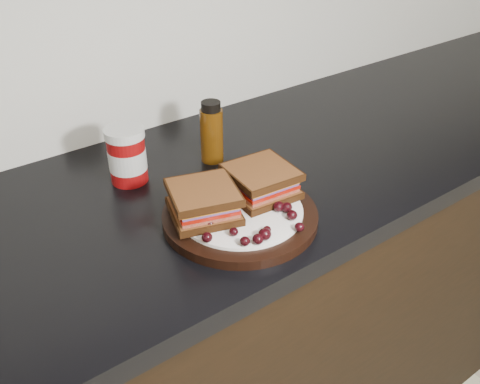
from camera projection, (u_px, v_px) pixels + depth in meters
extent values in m
cube|color=black|center=(232.00, 336.00, 1.35)|extent=(3.96, 0.58, 0.86)
cube|color=black|center=(230.00, 185.00, 1.10)|extent=(3.98, 0.60, 0.04)
cylinder|color=black|center=(240.00, 216.00, 0.96)|extent=(0.28, 0.28, 0.02)
ellipsoid|color=black|center=(207.00, 237.00, 0.87)|extent=(0.02, 0.02, 0.02)
ellipsoid|color=black|center=(234.00, 232.00, 0.89)|extent=(0.02, 0.02, 0.01)
ellipsoid|color=black|center=(245.00, 241.00, 0.86)|extent=(0.02, 0.02, 0.02)
ellipsoid|color=black|center=(258.00, 239.00, 0.87)|extent=(0.02, 0.02, 0.02)
ellipsoid|color=black|center=(265.00, 234.00, 0.87)|extent=(0.02, 0.02, 0.02)
ellipsoid|color=black|center=(267.00, 230.00, 0.89)|extent=(0.01, 0.01, 0.01)
ellipsoid|color=black|center=(299.00, 227.00, 0.90)|extent=(0.02, 0.02, 0.02)
ellipsoid|color=black|center=(292.00, 215.00, 0.92)|extent=(0.02, 0.02, 0.02)
ellipsoid|color=black|center=(287.00, 207.00, 0.94)|extent=(0.02, 0.02, 0.02)
ellipsoid|color=black|center=(279.00, 207.00, 0.94)|extent=(0.02, 0.02, 0.02)
ellipsoid|color=black|center=(283.00, 194.00, 0.98)|extent=(0.02, 0.02, 0.02)
ellipsoid|color=black|center=(269.00, 189.00, 1.00)|extent=(0.02, 0.02, 0.01)
ellipsoid|color=black|center=(265.00, 189.00, 1.00)|extent=(0.02, 0.02, 0.02)
ellipsoid|color=black|center=(245.00, 180.00, 1.02)|extent=(0.02, 0.02, 0.01)
ellipsoid|color=black|center=(203.00, 205.00, 0.95)|extent=(0.02, 0.02, 0.02)
ellipsoid|color=black|center=(214.00, 210.00, 0.94)|extent=(0.02, 0.02, 0.02)
ellipsoid|color=black|center=(198.00, 224.00, 0.90)|extent=(0.02, 0.02, 0.02)
ellipsoid|color=black|center=(210.00, 223.00, 0.90)|extent=(0.02, 0.02, 0.02)
ellipsoid|color=black|center=(198.00, 204.00, 0.95)|extent=(0.02, 0.02, 0.02)
ellipsoid|color=black|center=(195.00, 211.00, 0.93)|extent=(0.02, 0.02, 0.02)
ellipsoid|color=black|center=(217.00, 215.00, 0.92)|extent=(0.02, 0.02, 0.02)
cylinder|color=maroon|center=(127.00, 155.00, 1.05)|extent=(0.10, 0.10, 0.12)
cylinder|color=#4B2907|center=(212.00, 132.00, 1.12)|extent=(0.06, 0.06, 0.13)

